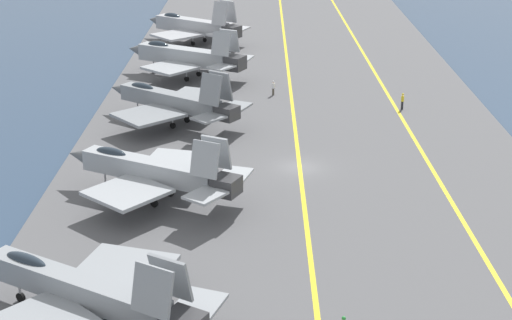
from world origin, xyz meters
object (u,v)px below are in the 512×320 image
object	(u,v)px
parked_jet_second	(83,291)
parked_jet_fourth	(173,101)
parked_jet_third	(153,171)
crew_yellow_vest	(402,100)
parked_jet_sixth	(194,26)
crew_white_vest	(273,87)
parked_jet_fifth	(186,56)

from	to	relation	value
parked_jet_second	parked_jet_fourth	xyz separation A→B (m)	(35.99, -1.31, 0.12)
parked_jet_third	crew_yellow_vest	distance (m)	33.06
parked_jet_third	crew_yellow_vest	world-z (taller)	parked_jet_third
parked_jet_second	parked_jet_sixth	bearing A→B (deg)	-0.27
crew_white_vest	parked_jet_fourth	bearing A→B (deg)	135.42
parked_jet_fourth	crew_yellow_vest	xyz separation A→B (m)	(5.05, -23.64, -1.43)
parked_jet_sixth	crew_white_vest	xyz separation A→B (m)	(-25.93, -11.01, -1.51)
crew_yellow_vest	crew_white_vest	bearing A→B (deg)	69.25
parked_jet_second	crew_yellow_vest	distance (m)	48.04
parked_jet_fifth	crew_yellow_vest	world-z (taller)	parked_jet_fifth
parked_jet_fifth	crew_white_vest	bearing A→B (deg)	-124.60
parked_jet_second	parked_jet_third	size ratio (longest dim) A/B	1.06
parked_jet_fifth	parked_jet_sixth	xyz separation A→B (m)	(18.75, 0.59, -0.22)
parked_jet_third	crew_yellow_vest	xyz separation A→B (m)	(23.44, -23.28, -1.47)
parked_jet_second	parked_jet_fourth	bearing A→B (deg)	-2.08
parked_jet_fifth	crew_white_vest	distance (m)	12.78
parked_jet_fifth	crew_yellow_vest	bearing A→B (deg)	-117.20
parked_jet_third	parked_jet_second	bearing A→B (deg)	174.58
parked_jet_fourth	parked_jet_sixth	bearing A→B (deg)	1.53
parked_jet_second	parked_jet_fourth	size ratio (longest dim) A/B	1.07
parked_jet_third	parked_jet_fifth	xyz separation A→B (m)	(35.77, 0.74, 0.21)
parked_jet_fourth	parked_jet_fifth	size ratio (longest dim) A/B	0.96
parked_jet_second	parked_jet_fifth	size ratio (longest dim) A/B	1.02
crew_white_vest	parked_jet_sixth	bearing A→B (deg)	23.01
crew_yellow_vest	crew_white_vest	size ratio (longest dim) A/B	1.05
parked_jet_second	parked_jet_sixth	size ratio (longest dim) A/B	1.05
parked_jet_fifth	parked_jet_sixth	distance (m)	18.76
parked_jet_third	parked_jet_fourth	size ratio (longest dim) A/B	1.01
parked_jet_second	parked_jet_fifth	distance (m)	53.38
parked_jet_fourth	crew_white_vest	world-z (taller)	parked_jet_fourth
parked_jet_third	parked_jet_fifth	distance (m)	35.78
parked_jet_sixth	crew_yellow_vest	distance (m)	39.67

